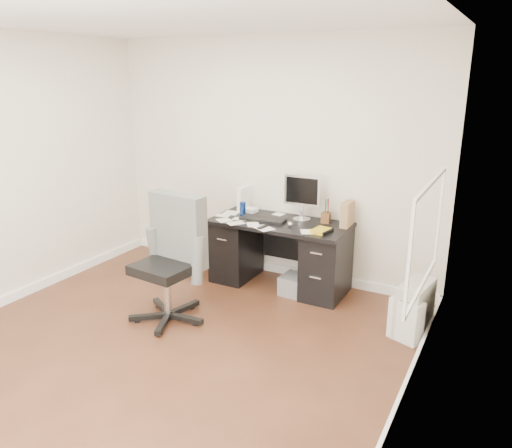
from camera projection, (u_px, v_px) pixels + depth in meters
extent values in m
plane|color=#462516|center=(167.00, 346.00, 4.36)|extent=(4.00, 4.00, 0.00)
cube|color=silver|center=(270.00, 160.00, 5.66)|extent=(4.00, 0.02, 2.70)
cube|color=silver|center=(415.00, 233.00, 3.07)|extent=(0.02, 4.00, 2.70)
cube|color=white|center=(147.00, 14.00, 3.58)|extent=(4.00, 4.00, 0.02)
cube|color=white|center=(269.00, 267.00, 6.02)|extent=(4.00, 0.03, 0.10)
cube|color=white|center=(395.00, 411.00, 3.45)|extent=(0.03, 4.00, 0.10)
cube|color=white|center=(15.00, 295.00, 5.24)|extent=(0.03, 4.00, 0.10)
cube|color=black|center=(280.00, 223.00, 5.41)|extent=(1.50, 0.70, 0.04)
cube|color=black|center=(236.00, 248.00, 5.76)|extent=(0.40, 0.60, 0.71)
cube|color=black|center=(326.00, 264.00, 5.27)|extent=(0.40, 0.60, 0.71)
cube|color=black|center=(292.00, 239.00, 5.77)|extent=(0.70, 0.03, 0.51)
cube|color=black|center=(263.00, 219.00, 5.43)|extent=(0.51, 0.21, 0.03)
sphere|color=silver|center=(290.00, 224.00, 5.21)|extent=(0.06, 0.06, 0.06)
cylinder|color=navy|center=(243.00, 209.00, 5.61)|extent=(0.09, 0.09, 0.16)
cube|color=white|center=(245.00, 198.00, 5.82)|extent=(0.13, 0.25, 0.28)
cube|color=olive|center=(347.00, 214.00, 5.20)|extent=(0.12, 0.23, 0.26)
cube|color=gold|center=(322.00, 231.00, 5.03)|extent=(0.19, 0.23, 0.04)
cube|color=#AEA89D|center=(414.00, 308.00, 4.54)|extent=(0.29, 0.51, 0.49)
cube|color=silver|center=(406.00, 320.00, 4.42)|extent=(0.34, 0.29, 0.39)
cube|color=#4A2B16|center=(214.00, 253.00, 6.08)|extent=(0.40, 0.40, 0.38)
cube|color=slate|center=(298.00, 286.00, 5.36)|extent=(0.37, 0.31, 0.21)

